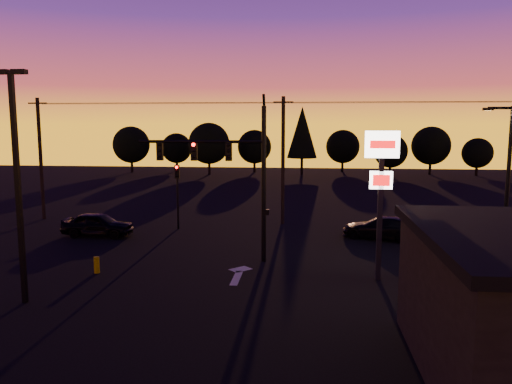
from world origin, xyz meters
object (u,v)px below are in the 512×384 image
pylon_sign (381,173)px  secondary_signal (177,187)px  bollard (97,265)px  car_right (382,228)px  car_left (98,224)px  streetlight (506,176)px  traffic_signal_mast (233,167)px  parking_lot_light (17,172)px

pylon_sign → secondary_signal: bearing=140.2°
bollard → car_right: 17.05m
bollard → car_left: car_left is taller
streetlight → car_right: bearing=142.1°
traffic_signal_mast → bollard: bearing=-155.1°
traffic_signal_mast → bollard: (-6.19, -2.87, -4.54)m
parking_lot_light → pylon_sign: parking_lot_light is taller
streetlight → bollard: bearing=-167.8°
traffic_signal_mast → streetlight: 14.10m
secondary_signal → bollard: 10.73m
streetlight → car_left: (-23.43, 3.28, -3.66)m
streetlight → car_left: 23.94m
pylon_sign → car_right: pylon_sign is taller
parking_lot_light → streetlight: (21.41, 8.50, -0.85)m
secondary_signal → car_left: size_ratio=0.97×
streetlight → pylon_sign: bearing=-149.9°
secondary_signal → pylon_sign: pylon_sign is taller
traffic_signal_mast → car_left: (-9.42, 4.79, -4.17)m
traffic_signal_mast → parking_lot_light: (-7.40, -6.99, 0.33)m
parking_lot_light → secondary_signal: bearing=80.2°
car_left → traffic_signal_mast: bearing=-115.4°
bollard → secondary_signal: bearing=82.9°
bollard → traffic_signal_mast: bearing=24.9°
traffic_signal_mast → bollard: size_ratio=10.80×
secondary_signal → car_right: 13.64m
bollard → car_right: bearing=30.7°
traffic_signal_mast → pylon_sign: 7.52m
car_right → car_left: bearing=-67.4°
secondary_signal → pylon_sign: 15.75m
parking_lot_light → pylon_sign: 15.19m
secondary_signal → car_right: bearing=-7.1°
traffic_signal_mast → streetlight: bearing=6.1°
secondary_signal → car_left: bearing=-149.1°
secondary_signal → streetlight: (18.91, -5.99, 1.56)m
traffic_signal_mast → secondary_signal: bearing=123.2°
traffic_signal_mast → pylon_sign: bearing=-19.4°
pylon_sign → car_left: (-16.52, 7.29, -4.15)m
parking_lot_light → streetlight: parking_lot_light is taller
car_left → car_right: 17.92m
secondary_signal → pylon_sign: bearing=-39.8°
traffic_signal_mast → car_left: 11.36m
secondary_signal → parking_lot_light: parking_lot_light is taller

